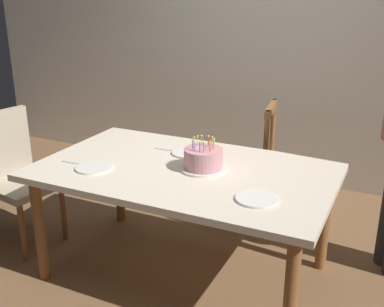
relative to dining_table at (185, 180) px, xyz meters
The scene contains 11 objects.
ground 0.65m from the dining_table, ahead, with size 6.40×6.40×0.00m, color brown.
back_wall 1.96m from the dining_table, 90.00° to the left, with size 6.40×0.10×2.60m, color silver.
dining_table is the anchor object (origin of this frame).
birthday_cake 0.18m from the dining_table, 14.14° to the left, with size 0.28×0.28×0.20m.
plate_near_celebrant 0.55m from the dining_table, 153.59° to the right, with size 0.22×0.22×0.01m, color white.
plate_far_side 0.27m from the dining_table, 110.11° to the left, with size 0.22×0.22×0.01m, color white.
plate_near_guest 0.59m from the dining_table, 24.47° to the right, with size 0.22×0.22×0.01m, color white.
fork_near_celebrant 0.69m from the dining_table, 160.86° to the right, with size 0.18×0.02×0.01m, color silver.
fork_far_side 0.35m from the dining_table, 136.04° to the left, with size 0.18×0.02×0.01m, color silver.
chair_spindle_back 0.89m from the dining_table, 83.61° to the left, with size 0.50×0.50×0.95m.
chair_upholstered 1.28m from the dining_table, behind, with size 0.51×0.51×0.95m.
Camera 1 is at (1.16, -2.33, 1.75)m, focal length 43.61 mm.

